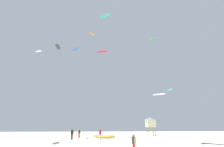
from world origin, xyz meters
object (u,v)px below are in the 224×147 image
(kite_aloft_1, at_px, (102,51))
(kite_aloft_5, at_px, (58,47))
(kite_grounded_mid, at_px, (104,137))
(kite_aloft_2, at_px, (39,51))
(person_midground, at_px, (100,133))
(person_left, at_px, (79,133))
(kite_aloft_6, at_px, (159,94))
(lifeguard_tower, at_px, (150,122))
(person_foreground, at_px, (134,142))
(kite_aloft_3, at_px, (170,90))
(kite_aloft_0, at_px, (105,16))
(kite_aloft_8, at_px, (75,49))
(person_right, at_px, (72,133))
(kite_grounded_near, at_px, (222,147))
(kite_aloft_9, at_px, (92,34))
(kite_aloft_7, at_px, (154,39))

(kite_aloft_1, xyz_separation_m, kite_aloft_5, (-10.34, -17.79, -6.92))
(kite_grounded_mid, distance_m, kite_aloft_2, 30.90)
(kite_aloft_2, bearing_deg, person_midground, -44.88)
(person_left, xyz_separation_m, kite_aloft_1, (4.72, 18.20, 24.94))
(person_midground, height_order, kite_aloft_6, kite_aloft_6)
(kite_aloft_1, relative_size, kite_aloft_2, 1.93)
(person_left, relative_size, lifeguard_tower, 0.40)
(person_foreground, xyz_separation_m, kite_aloft_5, (-11.92, 20.99, 18.07))
(kite_aloft_2, xyz_separation_m, kite_aloft_3, (35.55, -2.99, -10.83))
(lifeguard_tower, xyz_separation_m, kite_aloft_0, (-11.63, -9.13, 21.98))
(kite_aloft_1, bearing_deg, kite_aloft_8, -177.86)
(person_midground, bearing_deg, person_right, -158.47)
(person_right, bearing_deg, person_left, 124.46)
(kite_grounded_near, bearing_deg, kite_aloft_0, 123.17)
(person_left, xyz_separation_m, kite_aloft_0, (4.44, -3.14, 24.07))
(person_midground, relative_size, kite_aloft_3, 0.65)
(kite_aloft_1, height_order, kite_aloft_2, kite_aloft_1)
(kite_aloft_3, bearing_deg, person_midground, -143.03)
(kite_aloft_9, bearing_deg, person_midground, -80.28)
(person_right, height_order, kite_aloft_2, kite_aloft_2)
(kite_grounded_mid, height_order, kite_aloft_1, kite_aloft_1)
(kite_aloft_1, bearing_deg, kite_aloft_6, -47.20)
(person_right, xyz_separation_m, kite_grounded_near, (15.98, -15.08, -0.77))
(person_foreground, height_order, kite_aloft_1, kite_aloft_1)
(person_midground, distance_m, kite_aloft_6, 19.12)
(person_right, height_order, kite_aloft_3, kite_aloft_3)
(kite_aloft_9, bearing_deg, kite_aloft_7, -34.80)
(kite_aloft_5, bearing_deg, lifeguard_tower, 14.43)
(person_midground, distance_m, kite_aloft_9, 28.84)
(person_right, bearing_deg, lifeguard_tower, 77.06)
(kite_grounded_near, bearing_deg, kite_aloft_3, 75.17)
(lifeguard_tower, bearing_deg, person_right, -148.45)
(kite_grounded_mid, bearing_deg, kite_aloft_8, 114.26)
(person_foreground, bearing_deg, lifeguard_tower, 56.93)
(kite_grounded_mid, xyz_separation_m, kite_aloft_7, (10.60, -0.67, 20.49))
(person_foreground, height_order, person_left, person_left)
(kite_grounded_mid, height_order, kite_aloft_3, kite_aloft_3)
(lifeguard_tower, bearing_deg, kite_aloft_5, -165.57)
(kite_grounded_mid, bearing_deg, kite_aloft_5, 169.98)
(kite_aloft_7, height_order, kite_aloft_8, kite_aloft_8)
(kite_grounded_near, height_order, kite_aloft_0, kite_aloft_0)
(kite_grounded_mid, bearing_deg, kite_aloft_6, 22.24)
(kite_aloft_2, height_order, kite_aloft_9, kite_aloft_9)
(kite_aloft_7, distance_m, kite_aloft_9, 17.77)
(person_foreground, height_order, lifeguard_tower, lifeguard_tower)
(person_foreground, relative_size, kite_aloft_5, 0.52)
(kite_grounded_near, bearing_deg, kite_aloft_8, 117.02)
(person_foreground, bearing_deg, kite_aloft_2, 108.78)
(person_left, relative_size, kite_aloft_5, 0.54)
(person_left, distance_m, kite_aloft_7, 25.14)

